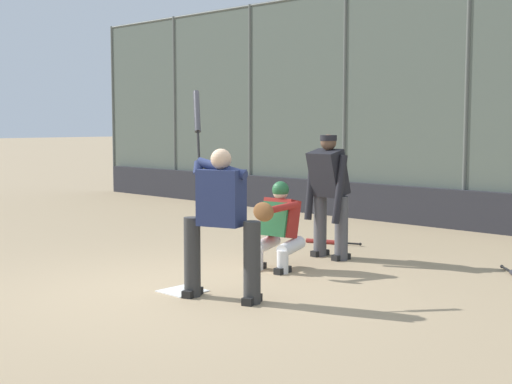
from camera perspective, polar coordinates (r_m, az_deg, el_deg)
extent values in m
plane|color=tan|center=(8.00, -5.91, -7.92)|extent=(160.00, 160.00, 0.00)
cube|color=white|center=(8.00, -5.91, -7.88)|extent=(0.43, 0.43, 0.01)
cylinder|color=#515651|center=(12.98, 16.50, 6.98)|extent=(0.08, 0.08, 4.48)
cylinder|color=#515651|center=(14.36, 7.11, 6.99)|extent=(0.08, 0.08, 4.48)
cylinder|color=#515651|center=(16.06, -0.46, 6.87)|extent=(0.08, 0.08, 4.48)
cylinder|color=#515651|center=(17.97, -6.51, 6.69)|extent=(0.08, 0.08, 4.48)
cylinder|color=#515651|center=(20.05, -11.34, 6.49)|extent=(0.08, 0.08, 4.48)
cube|color=#515B51|center=(12.98, 16.50, 6.98)|extent=(20.92, 0.01, 4.48)
cube|color=#28282D|center=(12.97, 16.07, -1.38)|extent=(20.50, 0.18, 0.70)
cylinder|color=#333333|center=(7.36, -0.32, -5.67)|extent=(0.18, 0.18, 0.86)
cube|color=black|center=(7.44, -0.32, -8.60)|extent=(0.19, 0.30, 0.08)
cylinder|color=#333333|center=(7.69, -5.12, -5.20)|extent=(0.18, 0.18, 0.86)
cube|color=black|center=(7.78, -5.10, -8.01)|extent=(0.19, 0.30, 0.08)
cube|color=navy|center=(7.42, -2.80, -0.47)|extent=(0.52, 0.40, 0.59)
sphere|color=tan|center=(7.39, -2.81, 2.65)|extent=(0.22, 0.22, 0.22)
cylinder|color=navy|center=(7.42, -2.75, 1.88)|extent=(0.60, 0.23, 0.22)
cylinder|color=navy|center=(7.56, -4.63, 1.94)|extent=(0.16, 0.17, 0.16)
sphere|color=black|center=(7.58, -4.57, 2.42)|extent=(0.04, 0.04, 0.04)
cylinder|color=black|center=(7.68, -4.63, 3.65)|extent=(0.19, 0.16, 0.33)
cylinder|color=#28282D|center=(7.91, -4.75, 6.45)|extent=(0.30, 0.26, 0.48)
cylinder|color=silver|center=(8.87, 2.15, -5.61)|extent=(0.14, 0.14, 0.29)
cylinder|color=silver|center=(9.00, 2.83, -4.39)|extent=(0.22, 0.45, 0.22)
cube|color=black|center=(8.89, 2.14, -6.27)|extent=(0.13, 0.27, 0.08)
cylinder|color=silver|center=(9.09, 0.13, -5.34)|extent=(0.14, 0.14, 0.29)
cylinder|color=silver|center=(9.21, 0.82, -4.15)|extent=(0.22, 0.45, 0.22)
cube|color=black|center=(9.11, 0.13, -5.98)|extent=(0.13, 0.27, 0.08)
cube|color=maroon|center=(9.09, 1.97, -2.08)|extent=(0.46, 0.39, 0.52)
cube|color=#235B33|center=(8.97, 1.46, -2.18)|extent=(0.39, 0.18, 0.43)
sphere|color=beige|center=(9.05, 1.98, -0.03)|extent=(0.19, 0.19, 0.19)
sphere|color=#235B33|center=(9.04, 1.98, 0.19)|extent=(0.22, 0.22, 0.22)
cylinder|color=maroon|center=(8.79, 1.98, -1.29)|extent=(0.22, 0.51, 0.15)
ellipsoid|color=brown|center=(8.66, 0.60, -1.60)|extent=(0.31, 0.14, 0.24)
cylinder|color=beige|center=(9.23, 0.68, -1.81)|extent=(0.12, 0.30, 0.42)
cylinder|color=#4C4C51|center=(9.75, 6.84, -2.90)|extent=(0.18, 0.18, 0.87)
cube|color=black|center=(9.81, 6.82, -5.19)|extent=(0.14, 0.29, 0.08)
cylinder|color=#4C4C51|center=(10.02, 5.15, -2.66)|extent=(0.18, 0.18, 0.87)
cube|color=black|center=(10.08, 5.13, -4.89)|extent=(0.14, 0.29, 0.08)
cube|color=black|center=(9.76, 5.79, 1.52)|extent=(0.51, 0.46, 0.67)
sphere|color=brown|center=(9.74, 5.81, 3.97)|extent=(0.22, 0.22, 0.22)
cylinder|color=black|center=(9.74, 5.82, 4.33)|extent=(0.23, 0.23, 0.08)
cylinder|color=black|center=(9.54, 6.71, 0.21)|extent=(0.17, 0.25, 0.93)
cylinder|color=black|center=(9.92, 4.38, 0.43)|extent=(0.13, 0.24, 0.93)
sphere|color=black|center=(10.93, 8.34, -4.15)|extent=(0.04, 0.04, 0.04)
cylinder|color=black|center=(10.98, 7.43, -4.09)|extent=(0.35, 0.15, 0.03)
cylinder|color=maroon|center=(11.11, 5.28, -3.96)|extent=(0.49, 0.23, 0.07)
sphere|color=black|center=(9.67, 19.07, -5.65)|extent=(0.04, 0.04, 0.04)
cylinder|color=black|center=(9.51, 19.42, -5.85)|extent=(0.26, 0.27, 0.03)
sphere|color=black|center=(15.73, -1.03, -1.15)|extent=(0.04, 0.04, 0.04)
cylinder|color=black|center=(15.61, -1.44, -1.20)|extent=(0.04, 0.33, 0.03)
cylinder|color=#334789|center=(15.32, -2.42, -1.33)|extent=(0.09, 0.46, 0.07)
ellipsoid|color=brown|center=(12.31, 1.04, -2.88)|extent=(0.33, 0.21, 0.12)
ellipsoid|color=brown|center=(12.30, 0.41, -2.91)|extent=(0.12, 0.09, 0.10)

